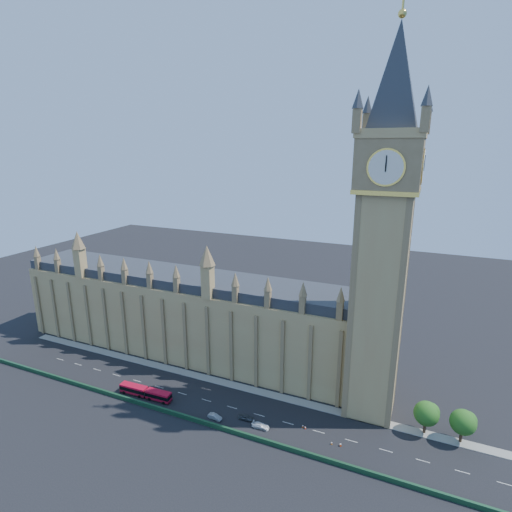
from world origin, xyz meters
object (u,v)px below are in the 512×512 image
at_px(red_bus, 145,392).
at_px(car_white, 261,426).
at_px(car_grey, 246,417).
at_px(car_silver, 215,417).

height_order(red_bus, car_white, red_bus).
xyz_separation_m(car_grey, car_silver, (-7.57, -2.90, -0.03)).
bearing_deg(car_white, red_bus, 88.71).
xyz_separation_m(red_bus, car_grey, (30.17, 2.35, -0.77)).
bearing_deg(car_silver, car_grey, -62.52).
relative_size(car_grey, car_silver, 1.01).
height_order(car_grey, car_white, car_grey).
bearing_deg(car_white, car_grey, 70.49).
bearing_deg(car_grey, red_bus, 92.25).
height_order(car_grey, car_silver, car_grey).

